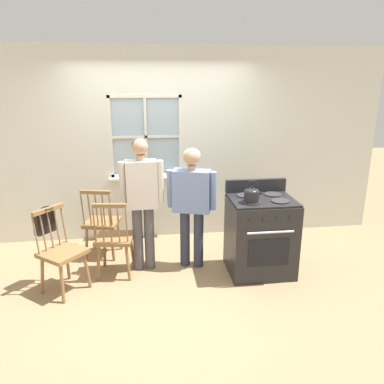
{
  "coord_description": "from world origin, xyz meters",
  "views": [
    {
      "loc": [
        -0.21,
        -3.86,
        2.25
      ],
      "look_at": [
        0.3,
        0.25,
        1.0
      ],
      "focal_mm": 35.0,
      "sensor_mm": 36.0,
      "label": 1
    }
  ],
  "objects_px": {
    "chair_center_cluster": "(114,239)",
    "handbag": "(44,221)",
    "stove": "(260,235)",
    "person_teen_center": "(192,197)",
    "kettle": "(252,194)",
    "potted_plant": "(145,172)",
    "chair_near_wall": "(102,223)",
    "person_elderly_left": "(142,194)",
    "chair_by_window": "(62,253)"
  },
  "relations": [
    {
      "from": "stove",
      "to": "chair_center_cluster",
      "type": "bearing_deg",
      "value": 175.78
    },
    {
      "from": "person_elderly_left",
      "to": "stove",
      "type": "distance_m",
      "value": 1.49
    },
    {
      "from": "chair_near_wall",
      "to": "person_elderly_left",
      "type": "bearing_deg",
      "value": 154.16
    },
    {
      "from": "chair_by_window",
      "to": "chair_center_cluster",
      "type": "height_order",
      "value": "same"
    },
    {
      "from": "potted_plant",
      "to": "handbag",
      "type": "relative_size",
      "value": 0.98
    },
    {
      "from": "person_elderly_left",
      "to": "stove",
      "type": "xyz_separation_m",
      "value": [
        1.38,
        -0.24,
        -0.49
      ]
    },
    {
      "from": "chair_center_cluster",
      "to": "handbag",
      "type": "xyz_separation_m",
      "value": [
        -0.72,
        -0.14,
        0.32
      ]
    },
    {
      "from": "chair_near_wall",
      "to": "handbag",
      "type": "distance_m",
      "value": 0.91
    },
    {
      "from": "person_elderly_left",
      "to": "person_teen_center",
      "type": "distance_m",
      "value": 0.59
    },
    {
      "from": "person_teen_center",
      "to": "kettle",
      "type": "height_order",
      "value": "person_teen_center"
    },
    {
      "from": "person_elderly_left",
      "to": "stove",
      "type": "height_order",
      "value": "person_elderly_left"
    },
    {
      "from": "chair_center_cluster",
      "to": "handbag",
      "type": "relative_size",
      "value": 3.07
    },
    {
      "from": "potted_plant",
      "to": "kettle",
      "type": "bearing_deg",
      "value": -48.23
    },
    {
      "from": "chair_by_window",
      "to": "kettle",
      "type": "relative_size",
      "value": 3.81
    },
    {
      "from": "potted_plant",
      "to": "handbag",
      "type": "xyz_separation_m",
      "value": [
        -1.11,
        -1.19,
        -0.22
      ]
    },
    {
      "from": "chair_by_window",
      "to": "person_elderly_left",
      "type": "relative_size",
      "value": 0.58
    },
    {
      "from": "person_elderly_left",
      "to": "kettle",
      "type": "height_order",
      "value": "person_elderly_left"
    },
    {
      "from": "chair_near_wall",
      "to": "chair_center_cluster",
      "type": "xyz_separation_m",
      "value": [
        0.2,
        -0.54,
        0.0
      ]
    },
    {
      "from": "chair_center_cluster",
      "to": "kettle",
      "type": "height_order",
      "value": "kettle"
    },
    {
      "from": "kettle",
      "to": "chair_by_window",
      "type": "bearing_deg",
      "value": -179.16
    },
    {
      "from": "kettle",
      "to": "potted_plant",
      "type": "xyz_separation_m",
      "value": [
        -1.17,
        1.31,
        -0.03
      ]
    },
    {
      "from": "chair_near_wall",
      "to": "potted_plant",
      "type": "bearing_deg",
      "value": -126.3
    },
    {
      "from": "chair_by_window",
      "to": "chair_center_cluster",
      "type": "distance_m",
      "value": 0.61
    },
    {
      "from": "chair_center_cluster",
      "to": "handbag",
      "type": "height_order",
      "value": "same"
    },
    {
      "from": "kettle",
      "to": "handbag",
      "type": "relative_size",
      "value": 0.8
    },
    {
      "from": "person_teen_center",
      "to": "potted_plant",
      "type": "xyz_separation_m",
      "value": [
        -0.54,
        0.94,
        0.09
      ]
    },
    {
      "from": "person_teen_center",
      "to": "chair_by_window",
      "type": "bearing_deg",
      "value": -147.45
    },
    {
      "from": "chair_near_wall",
      "to": "stove",
      "type": "relative_size",
      "value": 0.87
    },
    {
      "from": "chair_near_wall",
      "to": "potted_plant",
      "type": "distance_m",
      "value": 0.95
    },
    {
      "from": "kettle",
      "to": "potted_plant",
      "type": "distance_m",
      "value": 1.76
    },
    {
      "from": "chair_near_wall",
      "to": "kettle",
      "type": "bearing_deg",
      "value": 168.26
    },
    {
      "from": "chair_by_window",
      "to": "person_elderly_left",
      "type": "xyz_separation_m",
      "value": [
        0.88,
        0.4,
        0.51
      ]
    },
    {
      "from": "chair_by_window",
      "to": "person_elderly_left",
      "type": "bearing_deg",
      "value": -26.32
    },
    {
      "from": "chair_near_wall",
      "to": "handbag",
      "type": "relative_size",
      "value": 3.07
    },
    {
      "from": "chair_by_window",
      "to": "handbag",
      "type": "xyz_separation_m",
      "value": [
        -0.18,
        0.15,
        0.32
      ]
    },
    {
      "from": "person_elderly_left",
      "to": "handbag",
      "type": "height_order",
      "value": "person_elderly_left"
    },
    {
      "from": "kettle",
      "to": "potted_plant",
      "type": "bearing_deg",
      "value": 131.77
    },
    {
      "from": "person_elderly_left",
      "to": "potted_plant",
      "type": "xyz_separation_m",
      "value": [
        0.05,
        0.94,
        0.03
      ]
    },
    {
      "from": "chair_by_window",
      "to": "person_elderly_left",
      "type": "height_order",
      "value": "person_elderly_left"
    },
    {
      "from": "chair_near_wall",
      "to": "person_teen_center",
      "type": "height_order",
      "value": "person_teen_center"
    },
    {
      "from": "handbag",
      "to": "stove",
      "type": "bearing_deg",
      "value": 0.3
    },
    {
      "from": "person_teen_center",
      "to": "potted_plant",
      "type": "bearing_deg",
      "value": 137.29
    },
    {
      "from": "person_teen_center",
      "to": "stove",
      "type": "relative_size",
      "value": 1.37
    },
    {
      "from": "person_teen_center",
      "to": "potted_plant",
      "type": "relative_size",
      "value": 4.93
    },
    {
      "from": "chair_by_window",
      "to": "person_elderly_left",
      "type": "distance_m",
      "value": 1.1
    },
    {
      "from": "stove",
      "to": "person_teen_center",
      "type": "bearing_deg",
      "value": 163.35
    },
    {
      "from": "chair_near_wall",
      "to": "potted_plant",
      "type": "height_order",
      "value": "potted_plant"
    },
    {
      "from": "chair_by_window",
      "to": "chair_center_cluster",
      "type": "relative_size",
      "value": 1.0
    },
    {
      "from": "person_elderly_left",
      "to": "person_teen_center",
      "type": "height_order",
      "value": "person_elderly_left"
    },
    {
      "from": "chair_by_window",
      "to": "person_teen_center",
      "type": "height_order",
      "value": "person_teen_center"
    }
  ]
}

